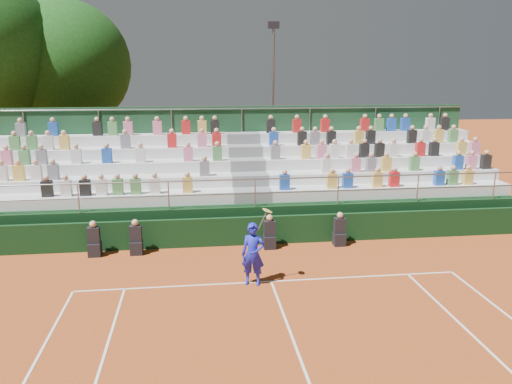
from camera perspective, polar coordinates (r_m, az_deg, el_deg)
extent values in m
plane|color=#A5471B|center=(14.54, 1.74, -10.19)|extent=(90.00, 90.00, 0.00)
cube|color=white|center=(14.53, 1.74, -10.18)|extent=(11.00, 0.06, 0.01)
cube|color=white|center=(11.72, 4.25, -16.45)|extent=(0.06, 6.40, 0.01)
cube|color=black|center=(17.32, 0.12, -4.42)|extent=(20.00, 0.15, 1.00)
cube|color=black|center=(17.18, -17.94, -6.25)|extent=(0.40, 0.40, 0.44)
cube|color=black|center=(17.03, -18.05, -4.73)|extent=(0.38, 0.25, 0.55)
sphere|color=tan|center=(16.91, -18.15, -3.51)|extent=(0.22, 0.22, 0.22)
cube|color=black|center=(16.97, -13.50, -6.19)|extent=(0.40, 0.40, 0.44)
cube|color=black|center=(16.82, -13.59, -4.65)|extent=(0.38, 0.25, 0.55)
sphere|color=tan|center=(16.70, -13.66, -3.42)|extent=(0.22, 0.22, 0.22)
cube|color=black|center=(17.03, 1.55, -5.73)|extent=(0.40, 0.40, 0.44)
cube|color=black|center=(16.88, 1.56, -4.19)|extent=(0.38, 0.25, 0.55)
sphere|color=tan|center=(16.77, 1.57, -2.96)|extent=(0.22, 0.22, 0.22)
cube|color=black|center=(17.55, 9.48, -5.32)|extent=(0.40, 0.40, 0.44)
cube|color=black|center=(17.40, 9.54, -3.83)|extent=(0.38, 0.25, 0.55)
sphere|color=tan|center=(17.29, 9.59, -2.63)|extent=(0.22, 0.22, 0.22)
cube|color=black|center=(20.24, -0.99, -1.43)|extent=(20.00, 5.20, 1.20)
cube|color=silver|center=(18.60, -17.04, -0.84)|extent=(9.30, 0.85, 0.42)
cube|color=silver|center=(19.76, 15.17, 0.13)|extent=(9.30, 0.85, 0.42)
cube|color=slate|center=(18.42, -0.43, -0.35)|extent=(1.40, 0.85, 0.42)
cube|color=silver|center=(19.32, -16.71, 1.00)|extent=(9.30, 0.85, 0.42)
cube|color=silver|center=(20.44, 14.35, 1.83)|extent=(9.30, 0.85, 0.42)
cube|color=slate|center=(19.15, -0.73, 1.48)|extent=(1.40, 0.85, 0.42)
cube|color=silver|center=(20.06, -16.41, 2.70)|extent=(9.30, 0.85, 0.42)
cube|color=silver|center=(21.14, 13.59, 3.42)|extent=(9.30, 0.85, 0.42)
cube|color=slate|center=(19.90, -1.01, 3.18)|extent=(1.40, 0.85, 0.42)
cube|color=silver|center=(20.81, -16.13, 4.28)|extent=(9.30, 0.85, 0.42)
cube|color=silver|center=(21.86, 12.87, 4.90)|extent=(9.30, 0.85, 0.42)
cube|color=slate|center=(20.66, -1.27, 4.75)|extent=(1.40, 0.85, 0.42)
cube|color=silver|center=(21.58, -15.87, 5.75)|extent=(9.30, 0.85, 0.42)
cube|color=silver|center=(22.59, 12.20, 6.29)|extent=(9.30, 0.85, 0.42)
cube|color=slate|center=(21.43, -1.51, 6.21)|extent=(1.40, 0.85, 0.42)
cube|color=#194225|center=(22.08, -1.63, 4.09)|extent=(20.00, 0.12, 4.40)
cylinder|color=gray|center=(17.40, -0.10, 1.47)|extent=(20.00, 0.05, 0.05)
cylinder|color=gray|center=(21.73, -1.64, 9.52)|extent=(20.00, 0.05, 0.05)
cube|color=black|center=(18.76, -22.76, 0.35)|extent=(0.36, 0.24, 0.56)
cube|color=silver|center=(18.59, -20.88, 0.41)|extent=(0.36, 0.24, 0.56)
cube|color=black|center=(18.45, -18.93, 0.47)|extent=(0.36, 0.24, 0.56)
cube|color=silver|center=(18.34, -17.22, 0.53)|extent=(0.36, 0.24, 0.56)
cube|color=#4C8C4C|center=(18.25, -15.51, 0.58)|extent=(0.36, 0.24, 0.56)
cube|color=#4C8C4C|center=(18.17, -13.57, 0.64)|extent=(0.36, 0.24, 0.56)
cube|color=silver|center=(18.10, -11.49, 0.71)|extent=(0.36, 0.24, 0.56)
cube|color=gold|center=(18.05, -7.82, 0.82)|extent=(0.36, 0.24, 0.56)
cube|color=silver|center=(20.00, -27.03, 1.92)|extent=(0.36, 0.24, 0.56)
cube|color=gold|center=(19.81, -25.47, 1.99)|extent=(0.36, 0.24, 0.56)
cube|color=silver|center=(19.63, -23.81, 2.06)|extent=(0.36, 0.24, 0.56)
cube|color=slate|center=(19.47, -22.14, 2.13)|extent=(0.36, 0.24, 0.56)
cube|color=slate|center=(18.79, -5.90, 2.70)|extent=(0.36, 0.24, 0.56)
cube|color=pink|center=(20.74, -26.58, 3.53)|extent=(0.36, 0.24, 0.56)
cube|color=#4C8C4C|center=(20.54, -24.92, 3.62)|extent=(0.36, 0.24, 0.56)
cube|color=slate|center=(20.36, -23.28, 3.70)|extent=(0.36, 0.24, 0.56)
cube|color=silver|center=(20.05, -19.83, 3.86)|extent=(0.36, 0.24, 0.56)
cube|color=#1E4CB2|center=(19.83, -16.67, 4.00)|extent=(0.36, 0.24, 0.56)
cube|color=silver|center=(19.66, -13.06, 4.14)|extent=(0.36, 0.24, 0.56)
cube|color=pink|center=(19.56, -7.75, 4.32)|extent=(0.36, 0.24, 0.56)
cube|color=#4C8C4C|center=(19.57, -4.44, 4.42)|extent=(0.36, 0.24, 0.56)
cube|color=#4C8C4C|center=(21.46, -25.84, 5.04)|extent=(0.36, 0.24, 0.56)
cube|color=#4C8C4C|center=(21.27, -24.22, 5.14)|extent=(0.36, 0.24, 0.56)
cube|color=silver|center=(21.10, -22.62, 5.23)|extent=(0.36, 0.24, 0.56)
cube|color=gold|center=(20.94, -21.04, 5.32)|extent=(0.36, 0.24, 0.56)
cube|color=slate|center=(20.51, -14.70, 5.62)|extent=(0.36, 0.24, 0.56)
cube|color=red|center=(20.35, -9.58, 5.82)|extent=(0.36, 0.24, 0.56)
cube|color=pink|center=(20.34, -6.18, 5.92)|extent=(0.36, 0.24, 0.56)
cube|color=red|center=(20.35, -4.53, 5.97)|extent=(0.36, 0.24, 0.56)
cube|color=slate|center=(22.21, -25.27, 6.45)|extent=(0.36, 0.24, 0.56)
cube|color=#1E4CB2|center=(21.86, -22.14, 6.65)|extent=(0.36, 0.24, 0.56)
cube|color=black|center=(21.48, -17.67, 6.91)|extent=(0.36, 0.24, 0.56)
cube|color=#4C8C4C|center=(21.38, -16.07, 6.99)|extent=(0.36, 0.24, 0.56)
cube|color=pink|center=(21.29, -14.41, 7.06)|extent=(0.36, 0.24, 0.56)
cube|color=pink|center=(21.18, -11.20, 7.20)|extent=(0.36, 0.24, 0.56)
cube|color=red|center=(21.13, -8.01, 7.31)|extent=(0.36, 0.24, 0.56)
cube|color=gold|center=(21.13, -6.18, 7.36)|extent=(0.36, 0.24, 0.56)
cube|color=black|center=(21.14, -4.72, 7.40)|extent=(0.36, 0.24, 0.56)
cube|color=#1E4CB2|center=(18.34, 3.28, 1.13)|extent=(0.36, 0.24, 0.56)
cube|color=gold|center=(18.73, 8.63, 1.27)|extent=(0.36, 0.24, 0.56)
cube|color=#1E4CB2|center=(18.91, 10.42, 1.31)|extent=(0.36, 0.24, 0.56)
cube|color=gold|center=(19.28, 13.68, 1.38)|extent=(0.36, 0.24, 0.56)
cube|color=red|center=(19.53, 15.50, 1.42)|extent=(0.36, 0.24, 0.56)
cube|color=#1E4CB2|center=(20.28, 20.19, 1.52)|extent=(0.36, 0.24, 0.56)
cube|color=#4C8C4C|center=(20.53, 21.52, 1.55)|extent=(0.36, 0.24, 0.56)
cube|color=gold|center=(20.84, 23.05, 1.57)|extent=(0.36, 0.24, 0.56)
cube|color=silver|center=(19.46, 8.02, 3.01)|extent=(0.36, 0.24, 0.56)
cube|color=pink|center=(19.79, 11.31, 3.06)|extent=(0.36, 0.24, 0.56)
cube|color=slate|center=(20.00, 13.00, 3.08)|extent=(0.36, 0.24, 0.56)
cube|color=gold|center=(20.22, 14.64, 3.10)|extent=(0.36, 0.24, 0.56)
cube|color=#4C8C4C|center=(20.67, 17.63, 3.13)|extent=(0.36, 0.24, 0.56)
cube|color=#1E4CB2|center=(21.50, 22.07, 3.15)|extent=(0.36, 0.24, 0.56)
cube|color=pink|center=(21.78, 23.37, 3.15)|extent=(0.36, 0.24, 0.56)
cube|color=black|center=(22.10, 24.77, 3.15)|extent=(0.36, 0.24, 0.56)
cube|color=slate|center=(19.81, 2.22, 4.56)|extent=(0.36, 0.24, 0.56)
cube|color=gold|center=(20.05, 5.73, 4.61)|extent=(0.36, 0.24, 0.56)
cube|color=pink|center=(20.20, 7.50, 4.63)|extent=(0.36, 0.24, 0.56)
cube|color=silver|center=(20.34, 8.94, 4.64)|extent=(0.36, 0.24, 0.56)
cube|color=silver|center=(20.53, 10.75, 4.65)|extent=(0.36, 0.24, 0.56)
cube|color=black|center=(20.71, 12.26, 4.66)|extent=(0.36, 0.24, 0.56)
cube|color=black|center=(20.93, 13.92, 4.66)|extent=(0.36, 0.24, 0.56)
cube|color=silver|center=(21.15, 15.41, 4.66)|extent=(0.36, 0.24, 0.56)
cube|color=red|center=(21.62, 18.25, 4.65)|extent=(0.36, 0.24, 0.56)
cube|color=black|center=(21.88, 19.67, 4.64)|extent=(0.36, 0.24, 0.56)
cube|color=gold|center=(22.44, 22.40, 4.62)|extent=(0.36, 0.24, 0.56)
cube|color=pink|center=(22.73, 23.70, 4.60)|extent=(0.36, 0.24, 0.56)
cube|color=#1E4CB2|center=(20.59, 2.04, 6.09)|extent=(0.36, 0.24, 0.56)
cube|color=black|center=(20.81, 5.28, 6.12)|extent=(0.36, 0.24, 0.56)
cube|color=slate|center=(20.94, 6.75, 6.13)|extent=(0.36, 0.24, 0.56)
cube|color=black|center=(21.11, 8.59, 6.14)|extent=(0.36, 0.24, 0.56)
cube|color=gold|center=(21.46, 11.64, 6.13)|extent=(0.36, 0.24, 0.56)
cube|color=black|center=(21.63, 12.96, 6.12)|extent=(0.36, 0.24, 0.56)
cube|color=black|center=(22.32, 17.38, 6.07)|extent=(0.36, 0.24, 0.56)
cube|color=silver|center=(22.58, 18.79, 6.05)|extent=(0.36, 0.24, 0.56)
cube|color=gold|center=(22.84, 20.12, 6.02)|extent=(0.36, 0.24, 0.56)
cube|color=#4C8C4C|center=(23.14, 21.58, 5.99)|extent=(0.36, 0.24, 0.56)
cube|color=black|center=(21.38, 1.70, 7.51)|extent=(0.36, 0.24, 0.56)
cube|color=red|center=(21.58, 4.69, 7.53)|extent=(0.36, 0.24, 0.56)
cube|color=red|center=(21.86, 7.90, 7.53)|extent=(0.36, 0.24, 0.56)
cube|color=red|center=(22.38, 12.31, 7.48)|extent=(0.36, 0.24, 0.56)
cube|color=#4C8C4C|center=(22.60, 13.86, 7.46)|extent=(0.36, 0.24, 0.56)
cube|color=#1E4CB2|center=(22.81, 15.20, 7.43)|extent=(0.36, 0.24, 0.56)
cube|color=#1E4CB2|center=(23.06, 16.66, 7.40)|extent=(0.36, 0.24, 0.56)
cube|color=silver|center=(23.55, 19.28, 7.33)|extent=(0.36, 0.24, 0.56)
cube|color=black|center=(23.85, 20.74, 7.28)|extent=(0.36, 0.24, 0.56)
imported|color=#1A21C3|center=(14.03, -0.34, -7.12)|extent=(0.75, 0.60, 1.80)
cylinder|color=gray|center=(13.75, 0.69, -3.37)|extent=(0.26, 0.03, 0.51)
cylinder|color=#E5D866|center=(13.68, 1.31, -2.15)|extent=(0.26, 0.28, 0.14)
cylinder|color=#372014|center=(28.10, -20.10, 4.50)|extent=(0.50, 0.50, 3.58)
sphere|color=#10370F|center=(27.80, -20.86, 13.41)|extent=(6.44, 6.44, 6.44)
cylinder|color=gray|center=(27.47, 1.94, 9.80)|extent=(0.16, 0.16, 8.03)
cube|color=black|center=(27.50, 2.01, 18.54)|extent=(0.60, 0.25, 0.35)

